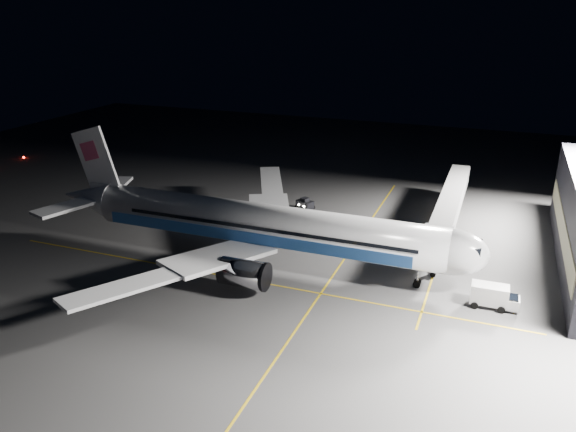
% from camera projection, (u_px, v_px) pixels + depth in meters
% --- Properties ---
extents(ground, '(200.00, 200.00, 0.00)m').
position_uv_depth(ground, '(264.00, 261.00, 76.05)').
color(ground, '#4C4C4F').
rests_on(ground, ground).
extents(guide_line_main, '(0.25, 80.00, 0.01)m').
position_uv_depth(guide_line_main, '(335.00, 273.00, 72.69)').
color(guide_line_main, gold).
rests_on(guide_line_main, ground).
extents(guide_line_cross, '(70.00, 0.25, 0.01)m').
position_uv_depth(guide_line_cross, '(245.00, 280.00, 70.81)').
color(guide_line_cross, gold).
rests_on(guide_line_cross, ground).
extents(guide_line_side, '(0.25, 40.00, 0.01)m').
position_uv_depth(guide_line_side, '(439.00, 256.00, 77.38)').
color(guide_line_side, gold).
rests_on(guide_line_side, ground).
extents(airliner, '(61.48, 54.22, 16.64)m').
position_uv_depth(airliner, '(256.00, 224.00, 74.58)').
color(airliner, silver).
rests_on(airliner, ground).
extents(jet_bridge, '(3.60, 34.40, 6.30)m').
position_uv_depth(jet_bridge, '(449.00, 207.00, 82.79)').
color(jet_bridge, '#B2B2B7').
rests_on(jet_bridge, ground).
extents(service_truck, '(5.39, 2.47, 2.73)m').
position_uv_depth(service_truck, '(494.00, 296.00, 63.91)').
color(service_truck, silver).
rests_on(service_truck, ground).
extents(baggage_tug, '(3.42, 3.15, 2.01)m').
position_uv_depth(baggage_tug, '(305.00, 204.00, 94.91)').
color(baggage_tug, black).
rests_on(baggage_tug, ground).
extents(safety_cone_a, '(0.44, 0.44, 0.66)m').
position_uv_depth(safety_cone_a, '(252.00, 225.00, 87.37)').
color(safety_cone_a, '#FF510A').
rests_on(safety_cone_a, ground).
extents(safety_cone_b, '(0.43, 0.43, 0.65)m').
position_uv_depth(safety_cone_b, '(287.00, 233.00, 84.56)').
color(safety_cone_b, '#FF510A').
rests_on(safety_cone_b, ground).
extents(safety_cone_c, '(0.44, 0.44, 0.66)m').
position_uv_depth(safety_cone_c, '(284.00, 233.00, 84.40)').
color(safety_cone_c, '#FF510A').
rests_on(safety_cone_c, ground).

